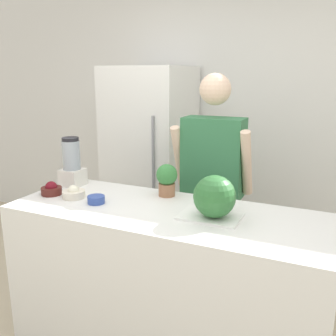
% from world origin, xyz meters
% --- Properties ---
extents(wall_back, '(8.00, 0.06, 2.60)m').
position_xyz_m(wall_back, '(0.00, 2.05, 1.30)').
color(wall_back, white).
rests_on(wall_back, ground_plane).
extents(counter_island, '(1.90, 0.72, 0.95)m').
position_xyz_m(counter_island, '(0.00, 0.36, 0.48)').
color(counter_island, white).
rests_on(counter_island, ground_plane).
extents(refrigerator, '(0.72, 0.77, 1.81)m').
position_xyz_m(refrigerator, '(-0.74, 1.63, 0.90)').
color(refrigerator, white).
rests_on(refrigerator, ground_plane).
extents(person, '(0.59, 0.27, 1.75)m').
position_xyz_m(person, '(0.07, 1.06, 0.90)').
color(person, '#333338').
rests_on(person, ground_plane).
extents(cutting_board, '(0.34, 0.23, 0.01)m').
position_xyz_m(cutting_board, '(0.28, 0.36, 0.96)').
color(cutting_board, white).
rests_on(cutting_board, counter_island).
extents(watermelon, '(0.24, 0.24, 0.24)m').
position_xyz_m(watermelon, '(0.31, 0.34, 1.09)').
color(watermelon, '#2D6B33').
rests_on(watermelon, cutting_board).
extents(bowl_cherries, '(0.14, 0.14, 0.09)m').
position_xyz_m(bowl_cherries, '(-0.82, 0.32, 0.99)').
color(bowl_cherries, '#511E19').
rests_on(bowl_cherries, counter_island).
extents(bowl_cream, '(0.15, 0.15, 0.08)m').
position_xyz_m(bowl_cream, '(-0.64, 0.32, 0.98)').
color(bowl_cream, beige).
rests_on(bowl_cream, counter_island).
extents(bowl_small_blue, '(0.11, 0.11, 0.05)m').
position_xyz_m(bowl_small_blue, '(-0.45, 0.29, 0.98)').
color(bowl_small_blue, '#334C9E').
rests_on(bowl_small_blue, counter_island).
extents(blender, '(0.15, 0.15, 0.35)m').
position_xyz_m(blender, '(-0.83, 0.55, 1.11)').
color(blender, silver).
rests_on(blender, counter_island).
extents(potted_plant, '(0.14, 0.14, 0.21)m').
position_xyz_m(potted_plant, '(-0.11, 0.61, 1.07)').
color(potted_plant, '#996647').
rests_on(potted_plant, counter_island).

